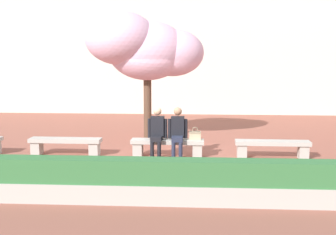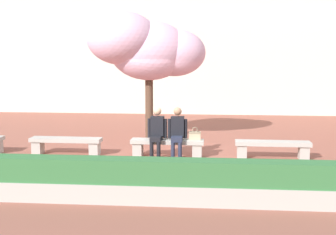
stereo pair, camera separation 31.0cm
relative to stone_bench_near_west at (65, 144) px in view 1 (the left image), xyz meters
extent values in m
plane|color=#8E5142|center=(2.70, 0.00, -0.31)|extent=(100.00, 100.00, 0.00)
cube|color=beige|center=(2.70, 10.32, 4.70)|extent=(28.00, 4.00, 10.01)
cube|color=#ADA89E|center=(0.00, 0.00, 0.09)|extent=(1.90, 0.45, 0.10)
cube|color=#ADA89E|center=(-0.78, 0.01, -0.13)|extent=(0.25, 0.34, 0.35)
cube|color=#ADA89E|center=(0.78, -0.01, -0.13)|extent=(0.25, 0.34, 0.35)
cube|color=#ADA89E|center=(2.70, 0.00, 0.09)|extent=(1.90, 0.45, 0.10)
cube|color=#ADA89E|center=(1.92, 0.01, -0.13)|extent=(0.25, 0.34, 0.35)
cube|color=#ADA89E|center=(3.47, -0.01, -0.13)|extent=(0.25, 0.34, 0.35)
cube|color=#ADA89E|center=(5.40, 0.00, 0.09)|extent=(1.90, 0.45, 0.10)
cube|color=#ADA89E|center=(4.62, 0.01, -0.13)|extent=(0.25, 0.34, 0.35)
cube|color=#ADA89E|center=(6.17, -0.01, -0.13)|extent=(0.25, 0.34, 0.35)
cube|color=black|center=(2.33, -0.42, -0.28)|extent=(0.11, 0.22, 0.06)
cylinder|color=black|center=(2.33, -0.36, -0.07)|extent=(0.10, 0.10, 0.42)
cube|color=black|center=(2.51, -0.42, -0.28)|extent=(0.11, 0.22, 0.06)
cylinder|color=black|center=(2.51, -0.36, -0.07)|extent=(0.10, 0.10, 0.42)
cube|color=black|center=(2.43, -0.18, 0.20)|extent=(0.30, 0.41, 0.12)
cube|color=black|center=(2.44, 0.04, 0.47)|extent=(0.35, 0.23, 0.54)
sphere|color=tan|center=(2.44, 0.04, 0.88)|extent=(0.21, 0.21, 0.21)
cylinder|color=black|center=(2.23, 0.03, 0.43)|extent=(0.09, 0.09, 0.50)
cylinder|color=black|center=(2.65, 0.01, 0.43)|extent=(0.09, 0.09, 0.50)
cube|color=black|center=(2.87, -0.42, -0.28)|extent=(0.10, 0.22, 0.06)
cylinder|color=#23283D|center=(2.87, -0.36, -0.07)|extent=(0.10, 0.10, 0.42)
cube|color=black|center=(3.05, -0.42, -0.28)|extent=(0.10, 0.22, 0.06)
cylinder|color=#23283D|center=(3.05, -0.36, -0.07)|extent=(0.10, 0.10, 0.42)
cube|color=#23283D|center=(2.96, -0.18, 0.20)|extent=(0.28, 0.40, 0.12)
cube|color=black|center=(2.96, 0.04, 0.47)|extent=(0.34, 0.22, 0.54)
sphere|color=#A37556|center=(2.96, 0.04, 0.88)|extent=(0.21, 0.21, 0.21)
cylinder|color=black|center=(2.75, 0.02, 0.43)|extent=(0.09, 0.09, 0.50)
cylinder|color=black|center=(3.17, 0.02, 0.43)|extent=(0.09, 0.09, 0.50)
cube|color=tan|center=(3.41, 0.02, 0.25)|extent=(0.30, 0.14, 0.22)
cube|color=gray|center=(3.41, 0.02, 0.34)|extent=(0.30, 0.15, 0.04)
torus|color=#807259|center=(3.41, 0.02, 0.41)|extent=(0.14, 0.02, 0.14)
cylinder|color=#513828|center=(1.96, 2.06, 0.65)|extent=(0.24, 0.24, 1.90)
ellipsoid|color=#EFB7D1|center=(1.96, 2.06, 2.44)|extent=(2.37, 2.05, 1.77)
ellipsoid|color=#EFB7D1|center=(1.21, 1.79, 2.79)|extent=(2.09, 2.17, 1.57)
ellipsoid|color=#EFB7D1|center=(2.71, 2.19, 2.37)|extent=(1.88, 1.61, 1.41)
cube|color=#ADA89E|center=(2.70, -3.74, -0.13)|extent=(15.49, 0.50, 0.36)
cube|color=#336B38|center=(2.70, -3.74, 0.27)|extent=(15.39, 0.44, 0.44)
camera|label=1|loc=(3.48, -11.89, 2.41)|focal=50.00mm
camera|label=2|loc=(3.79, -11.87, 2.41)|focal=50.00mm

